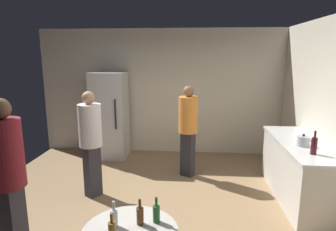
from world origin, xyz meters
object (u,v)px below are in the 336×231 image
at_px(kettle, 303,141).
at_px(beer_bottle_brown, 140,215).
at_px(person_in_maroon_shirt, 7,171).
at_px(person_in_orange_shirt, 188,124).
at_px(wine_bottle_on_counter, 314,145).
at_px(refrigerator, 110,115).
at_px(beer_bottle_clear, 114,217).
at_px(person_in_white_shirt, 91,136).
at_px(beer_bottle_green, 156,213).
at_px(beer_bottle_amber, 112,231).

height_order(kettle, beer_bottle_brown, kettle).
bearing_deg(person_in_maroon_shirt, person_in_orange_shirt, 61.68).
height_order(beer_bottle_brown, person_in_maroon_shirt, person_in_maroon_shirt).
bearing_deg(person_in_maroon_shirt, wine_bottle_on_counter, 26.12).
xyz_separation_m(kettle, beer_bottle_brown, (-1.98, -1.81, -0.15)).
height_order(refrigerator, person_in_orange_shirt, refrigerator).
distance_m(wine_bottle_on_counter, beer_bottle_clear, 2.68).
bearing_deg(person_in_white_shirt, person_in_maroon_shirt, -65.63).
distance_m(person_in_white_shirt, person_in_maroon_shirt, 1.55).
bearing_deg(beer_bottle_clear, kettle, 40.46).
relative_size(beer_bottle_clear, person_in_maroon_shirt, 0.13).
relative_size(beer_bottle_green, beer_bottle_clear, 1.00).
bearing_deg(beer_bottle_green, beer_bottle_brown, -161.80).
height_order(refrigerator, beer_bottle_green, refrigerator).
bearing_deg(beer_bottle_amber, person_in_white_shirt, 113.44).
height_order(wine_bottle_on_counter, beer_bottle_clear, wine_bottle_on_counter).
bearing_deg(beer_bottle_brown, person_in_maroon_shirt, 166.24).
bearing_deg(beer_bottle_brown, beer_bottle_green, 18.20).
xyz_separation_m(beer_bottle_clear, person_in_maroon_shirt, (-1.18, 0.39, 0.21)).
height_order(wine_bottle_on_counter, beer_bottle_amber, wine_bottle_on_counter).
bearing_deg(kettle, beer_bottle_brown, -137.53).
distance_m(beer_bottle_amber, beer_bottle_brown, 0.29).
relative_size(refrigerator, person_in_maroon_shirt, 1.03).
bearing_deg(wine_bottle_on_counter, beer_bottle_brown, -143.46).
bearing_deg(refrigerator, beer_bottle_clear, -73.61).
bearing_deg(beer_bottle_amber, beer_bottle_brown, 53.33).
distance_m(wine_bottle_on_counter, person_in_maroon_shirt, 3.56).
bearing_deg(person_in_white_shirt, beer_bottle_green, -20.37).
xyz_separation_m(beer_bottle_amber, beer_bottle_brown, (0.18, 0.24, 0.00)).
bearing_deg(kettle, refrigerator, 150.87).
relative_size(kettle, person_in_orange_shirt, 0.15).
bearing_deg(kettle, beer_bottle_amber, -136.46).
xyz_separation_m(beer_bottle_amber, person_in_orange_shirt, (0.54, 2.99, 0.13)).
relative_size(kettle, beer_bottle_green, 1.06).
bearing_deg(person_in_orange_shirt, beer_bottle_green, 22.08).
relative_size(beer_bottle_amber, person_in_orange_shirt, 0.14).
relative_size(person_in_white_shirt, person_in_maroon_shirt, 0.93).
xyz_separation_m(beer_bottle_clear, person_in_white_shirt, (-0.87, 1.91, 0.14)).
bearing_deg(beer_bottle_clear, beer_bottle_green, 16.07).
bearing_deg(person_in_white_shirt, beer_bottle_clear, -29.70).
distance_m(beer_bottle_clear, person_in_orange_shirt, 2.87).
height_order(wine_bottle_on_counter, person_in_orange_shirt, person_in_orange_shirt).
height_order(person_in_white_shirt, person_in_orange_shirt, person_in_white_shirt).
height_order(beer_bottle_amber, beer_bottle_clear, same).
distance_m(kettle, person_in_white_shirt, 3.06).
height_order(refrigerator, wine_bottle_on_counter, refrigerator).
relative_size(kettle, person_in_maroon_shirt, 0.14).
distance_m(refrigerator, beer_bottle_brown, 3.87).
distance_m(refrigerator, kettle, 3.75).
bearing_deg(person_in_orange_shirt, kettle, 86.74).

